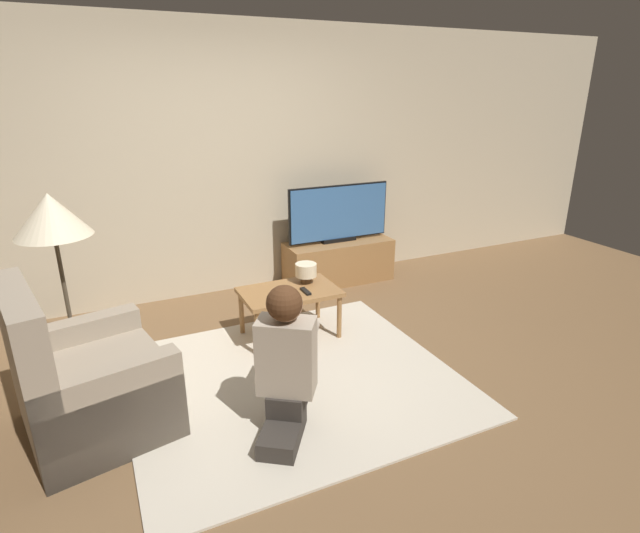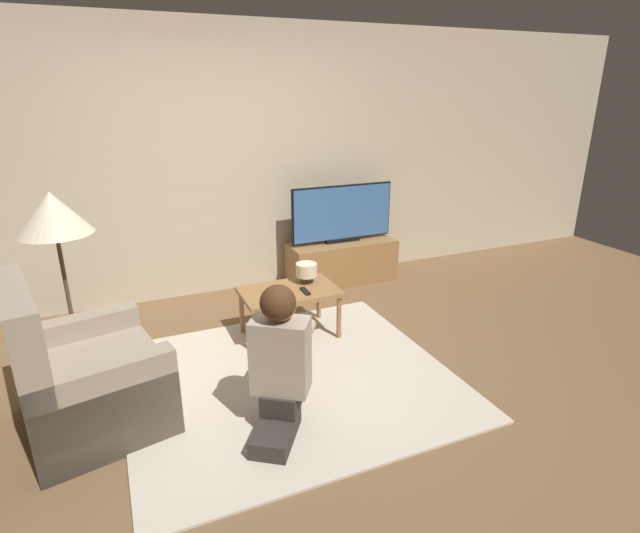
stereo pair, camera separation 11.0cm
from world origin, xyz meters
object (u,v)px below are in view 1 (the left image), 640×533
at_px(coffee_table, 289,296).
at_px(floor_lamp, 52,221).
at_px(armchair, 88,385).
at_px(table_lamp, 306,271).
at_px(tv, 339,213).
at_px(person_kneeling, 286,358).

xyz_separation_m(coffee_table, floor_lamp, (-1.64, 0.23, 0.76)).
xyz_separation_m(armchair, table_lamp, (1.74, 0.71, 0.22)).
bearing_deg(armchair, coffee_table, -80.42).
distance_m(tv, armchair, 3.01).
distance_m(tv, table_lamp, 1.19).
distance_m(person_kneeling, table_lamp, 1.38).
bearing_deg(tv, person_kneeling, -124.09).
bearing_deg(tv, armchair, -147.46).
xyz_separation_m(floor_lamp, person_kneeling, (1.17, -1.34, -0.64)).
bearing_deg(person_kneeling, tv, -89.96).
xyz_separation_m(armchair, person_kneeling, (1.09, -0.50, 0.18)).
bearing_deg(person_kneeling, table_lamp, -84.34).
bearing_deg(floor_lamp, armchair, -84.35).
bearing_deg(floor_lamp, person_kneeling, -48.88).
bearing_deg(armchair, tv, -69.55).
bearing_deg(tv, table_lamp, -130.69).
height_order(tv, coffee_table, tv).
bearing_deg(floor_lamp, tv, 16.28).
bearing_deg(coffee_table, person_kneeling, -112.60).
height_order(person_kneeling, table_lamp, person_kneeling).
bearing_deg(person_kneeling, armchair, 9.51).
height_order(tv, armchair, tv).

